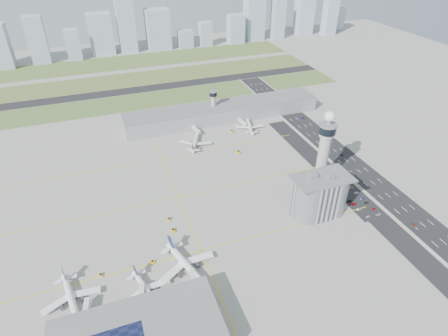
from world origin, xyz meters
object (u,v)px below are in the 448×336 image
object	(u,v)px
airplane_far_b	(250,124)
car_hw_4	(266,98)
tug_5	(232,131)
tug_3	(169,219)
car_lot_10	(356,193)
tug_1	(152,262)
jet_bridge_near_0	(85,323)
jet_bridge_far_0	(193,128)
car_lot_1	(359,209)
car_hw_0	(414,225)
jet_bridge_far_1	(239,121)
car_lot_2	(354,204)
jet_bridge_near_1	(142,306)
car_lot_8	(366,203)
airplane_near_b	(147,289)
airplane_far_a	(195,140)
car_hw_1	(341,155)
car_lot_0	(368,217)
control_tower	(325,147)
secondary_tower	(213,103)
tug_4	(238,152)
car_hw_2	(303,118)
airplane_near_c	(187,263)
car_lot_7	(374,209)
car_lot_6	(379,214)
car_lot_5	(338,188)
car_lot_9	(362,199)
jet_bridge_near_2	(194,290)
car_lot_3	(349,201)
tug_0	(101,275)
admin_building	(319,195)
car_lot_11	(351,188)

from	to	relation	value
airplane_far_b	car_hw_4	distance (m)	79.89
tug_5	tug_3	bearing A→B (deg)	-169.09
car_lot_10	tug_1	bearing A→B (deg)	98.39
jet_bridge_near_0	jet_bridge_far_0	size ratio (longest dim) A/B	1.00
car_lot_1	car_hw_0	distance (m)	37.83
jet_bridge_far_1	car_lot_2	bearing A→B (deg)	1.11
jet_bridge_near_1	car_hw_0	xyz separation A→B (m)	(191.47, 2.39, -2.25)
car_lot_8	airplane_near_b	bearing A→B (deg)	104.98
car_lot_1	car_lot_2	world-z (taller)	car_lot_1
airplane_far_a	tug_5	size ratio (longest dim) A/B	10.16
jet_bridge_far_0	airplane_near_b	bearing A→B (deg)	-33.57
tug_3	car_hw_4	world-z (taller)	tug_3
car_hw_1	car_lot_0	bearing A→B (deg)	-117.62
jet_bridge_near_0	car_lot_2	distance (m)	199.13
jet_bridge_near_0	jet_bridge_far_0	xyz separation A→B (m)	(115.00, 193.00, 0.00)
control_tower	tug_1	world-z (taller)	control_tower
car_lot_10	secondary_tower	bearing A→B (deg)	24.04
tug_3	car_hw_4	size ratio (longest dim) A/B	0.97
tug_4	car_hw_2	world-z (taller)	tug_4
car_hw_0	airplane_far_a	bearing A→B (deg)	120.56
car_lot_0	car_lot_1	bearing A→B (deg)	4.52
jet_bridge_near_1	tug_5	bearing A→B (deg)	-24.43
car_lot_0	car_hw_0	distance (m)	30.94
car_lot_8	airplane_near_c	bearing A→B (deg)	102.87
jet_bridge_near_1	car_hw_2	distance (m)	272.05
control_tower	car_lot_7	world-z (taller)	control_tower
car_lot_6	car_lot_7	world-z (taller)	car_lot_6
car_hw_1	control_tower	bearing A→B (deg)	-150.29
car_lot_5	car_lot_9	world-z (taller)	car_lot_5
jet_bridge_near_0	car_lot_8	size ratio (longest dim) A/B	4.18
car_lot_5	car_lot_2	bearing A→B (deg)	-176.72
control_tower	car_lot_0	xyz separation A→B (m)	(11.69, -48.08, -34.44)
jet_bridge_far_1	tug_3	distance (m)	163.47
jet_bridge_near_2	car_lot_8	world-z (taller)	jet_bridge_near_2
tug_1	car_lot_10	xyz separation A→B (m)	(164.63, 15.83, -0.21)
airplane_near_b	car_lot_3	world-z (taller)	airplane_near_b
secondary_tower	airplane_far_a	xyz separation A→B (m)	(-33.89, -45.75, -13.58)
control_tower	airplane_far_a	xyz separation A→B (m)	(-75.89, 96.25, -29.82)
tug_3	car_lot_5	size ratio (longest dim) A/B	0.82
jet_bridge_far_1	car_hw_4	world-z (taller)	jet_bridge_far_1
control_tower	car_lot_0	world-z (taller)	control_tower
jet_bridge_near_2	car_lot_1	distance (m)	138.72
jet_bridge_near_0	car_hw_4	distance (m)	326.68
airplane_far_b	tug_0	size ratio (longest dim) A/B	12.80
jet_bridge_near_2	tug_5	size ratio (longest dim) A/B	3.81
admin_building	car_lot_11	distance (m)	46.26
secondary_tower	car_lot_1	xyz separation A→B (m)	(52.45, -181.14, -18.19)
airplane_near_b	car_lot_6	bearing A→B (deg)	77.26
car_lot_2	car_hw_0	distance (m)	42.79
tug_1	car_lot_1	distance (m)	153.83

